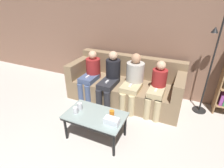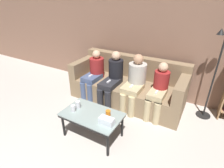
% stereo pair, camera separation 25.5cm
% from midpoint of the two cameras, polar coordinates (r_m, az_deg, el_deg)
% --- Properties ---
extents(wall_back, '(12.00, 0.06, 2.60)m').
position_cam_midpoint_polar(wall_back, '(4.02, 11.10, 14.96)').
color(wall_back, '#8C6651').
rests_on(wall_back, ground_plane).
extents(couch, '(2.40, 0.96, 0.92)m').
position_cam_midpoint_polar(couch, '(3.86, 7.11, -0.59)').
color(couch, '#897051').
rests_on(couch, ground_plane).
extents(coffee_table, '(0.95, 0.56, 0.45)m').
position_cam_midpoint_polar(coffee_table, '(2.81, -3.91, -10.50)').
color(coffee_table, '#8C9E99').
rests_on(coffee_table, ground_plane).
extents(cup_near_left, '(0.08, 0.08, 0.11)m').
position_cam_midpoint_polar(cup_near_left, '(2.69, 1.46, -9.67)').
color(cup_near_left, orange).
rests_on(cup_near_left, coffee_table).
extents(cup_near_right, '(0.08, 0.08, 0.12)m').
position_cam_midpoint_polar(cup_near_right, '(2.92, -8.57, -6.68)').
color(cup_near_right, silver).
rests_on(cup_near_right, coffee_table).
extents(cup_far_center, '(0.07, 0.07, 0.11)m').
position_cam_midpoint_polar(cup_far_center, '(2.85, -10.04, -7.84)').
color(cup_far_center, silver).
rests_on(cup_far_center, coffee_table).
extents(tissue_box, '(0.22, 0.12, 0.13)m').
position_cam_midpoint_polar(tissue_box, '(2.56, 1.15, -11.98)').
color(tissue_box, silver).
rests_on(tissue_box, coffee_table).
extents(standing_lamp, '(0.31, 0.26, 1.85)m').
position_cam_midpoint_polar(standing_lamp, '(3.51, 33.66, 6.43)').
color(standing_lamp, black).
rests_on(standing_lamp, ground_plane).
extents(seated_person_left_end, '(0.32, 0.64, 1.05)m').
position_cam_midpoint_polar(seated_person_left_end, '(3.88, -3.99, 3.55)').
color(seated_person_left_end, '#47567A').
rests_on(seated_person_left_end, ground_plane).
extents(seated_person_mid_left, '(0.31, 0.72, 1.10)m').
position_cam_midpoint_polar(seated_person_mid_left, '(3.63, 2.24, 2.22)').
color(seated_person_mid_left, '#28282D').
rests_on(seated_person_mid_left, ground_plane).
extents(seated_person_mid_right, '(0.35, 0.67, 1.12)m').
position_cam_midpoint_polar(seated_person_mid_right, '(3.48, 9.62, 1.06)').
color(seated_person_mid_right, tan).
rests_on(seated_person_mid_right, ground_plane).
extents(seated_person_right_end, '(0.31, 0.61, 1.04)m').
position_cam_midpoint_polar(seated_person_right_end, '(3.37, 17.07, -1.80)').
color(seated_person_right_end, tan).
rests_on(seated_person_right_end, ground_plane).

